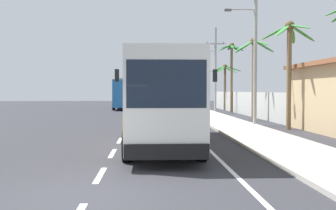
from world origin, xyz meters
TOP-DOWN VIEW (x-y plane):
  - ground_plane at (0.00, 0.00)m, footprint 160.00×160.00m
  - sidewalk_kerb at (6.80, 10.00)m, footprint 3.20×90.00m
  - lane_markings at (2.23, 14.98)m, footprint 3.84×71.90m
  - boundary_wall at (10.60, 14.00)m, footprint 0.24×60.00m
  - coach_bus_foreground at (1.88, 7.95)m, footprint 2.94×11.27m
  - coach_bus_far_lane at (-1.67, 41.13)m, footprint 3.09×12.01m
  - motorcycle_beside_bus at (3.90, 16.58)m, footprint 0.56×1.96m
  - utility_pole_mid at (8.28, 16.58)m, footprint 3.02×0.24m
  - utility_pole_far at (8.33, 32.10)m, footprint 3.74×0.24m
  - utility_pole_distant at (8.71, 47.62)m, footprint 3.54×0.24m
  - palm_nearest at (9.43, 20.93)m, footprint 3.35×3.57m
  - palm_second at (10.35, 32.96)m, footprint 2.85×2.97m
  - palm_third at (10.43, 36.97)m, footprint 4.02×3.46m
  - palm_farthest at (9.64, 13.92)m, footprint 3.17×3.26m

SIDE VIEW (x-z plane):
  - ground_plane at x=0.00m, z-range 0.00..0.00m
  - lane_markings at x=2.23m, z-range 0.00..0.01m
  - sidewalk_kerb at x=6.80m, z-range 0.00..0.14m
  - motorcycle_beside_bus at x=3.90m, z-range -0.16..1.49m
  - boundary_wall at x=10.60m, z-range 0.00..2.19m
  - coach_bus_far_lane at x=-1.67m, z-range 0.08..3.97m
  - coach_bus_foreground at x=1.88m, z-range 0.08..3.99m
  - palm_third at x=10.43m, z-range 1.35..6.81m
  - palm_farthest at x=9.64m, z-range 1.38..7.79m
  - palm_nearest at x=9.43m, z-range 1.42..7.83m
  - utility_pole_far at x=8.33m, z-range 0.28..9.24m
  - utility_pole_distant at x=8.71m, z-range 0.31..9.50m
  - utility_pole_mid at x=8.28m, z-range 0.26..10.56m
  - palm_second at x=10.35m, z-range 1.78..9.27m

